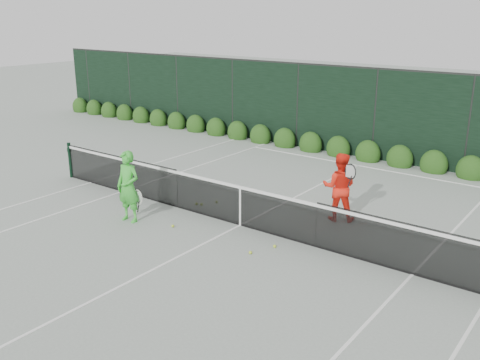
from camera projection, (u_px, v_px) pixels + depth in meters
The scene contains 8 objects.
ground at pixel (240, 225), 12.55m from camera, with size 80.00×80.00×0.00m, color gray.
tennis_net at pixel (239, 204), 12.40m from camera, with size 12.90×0.10×1.07m.
player_woman at pixel (128, 187), 12.58m from camera, with size 0.68×0.47×1.72m.
player_man at pixel (339, 187), 12.66m from camera, with size 0.99×0.89×1.65m.
court_lines at pixel (240, 225), 12.55m from camera, with size 11.03×23.83×0.01m.
windscreen_fence at pixel (154, 195), 10.03m from camera, with size 32.00×21.07×3.06m.
hedge_row at pixel (368, 154), 17.93m from camera, with size 31.66×0.65×0.94m.
tennis_balls at pixel (217, 220), 12.76m from camera, with size 3.15×2.04×0.07m.
Camera 1 is at (6.99, -9.32, 4.80)m, focal length 40.00 mm.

